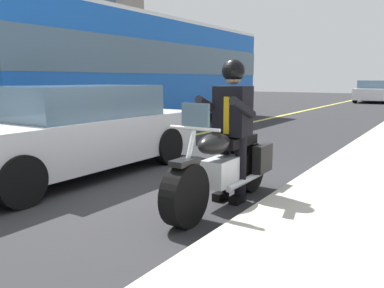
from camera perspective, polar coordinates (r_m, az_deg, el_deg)
The scene contains 7 objects.
ground_plane at distance 5.36m, azimuth -11.99°, elevation -7.04°, with size 80.00×80.00×0.00m, color #28282B.
lane_center_stripe at distance 6.88m, azimuth -23.86°, elevation -3.92°, with size 60.00×0.16×0.01m, color #E5DB4C.
motorcycle_main at distance 4.69m, azimuth 4.74°, elevation -3.51°, with size 2.21×0.60×1.26m.
rider_main at distance 4.77m, azimuth 5.88°, elevation 3.79°, with size 0.62×0.54×1.74m.
bus_near at distance 12.63m, azimuth -6.98°, elevation 11.12°, with size 11.05×2.70×3.30m.
car_silver at distance 6.50m, azimuth -17.11°, elevation 1.87°, with size 4.60×1.92×1.40m.
car_dark at distance 28.14m, azimuth 25.04°, elevation 6.97°, with size 4.60×1.92×1.40m.
Camera 1 is at (3.59, 3.67, 1.51)m, focal length 36.47 mm.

